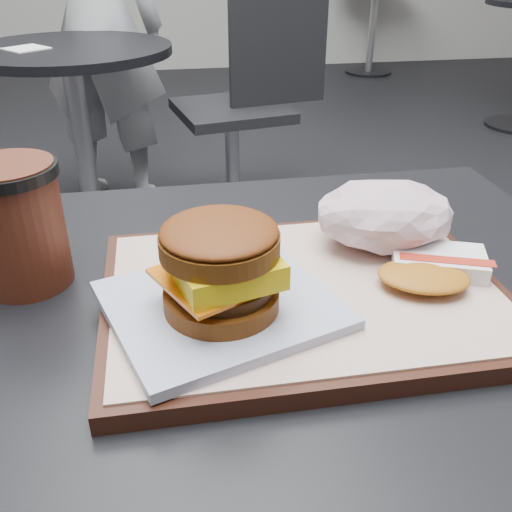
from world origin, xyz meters
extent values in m
cube|color=black|center=(0.00, 0.00, 0.75)|extent=(0.80, 0.60, 0.04)
cube|color=black|center=(0.06, -0.02, 0.78)|extent=(0.38, 0.28, 0.02)
cube|color=beige|center=(0.06, -0.02, 0.79)|extent=(0.36, 0.26, 0.00)
cube|color=silver|center=(-0.02, -0.04, 0.80)|extent=(0.23, 0.22, 0.01)
cylinder|color=#63320E|center=(-0.02, -0.05, 0.81)|extent=(0.13, 0.13, 0.02)
cylinder|color=#321907|center=(-0.02, -0.05, 0.82)|extent=(0.11, 0.11, 0.01)
cube|color=#DC6207|center=(-0.03, -0.05, 0.83)|extent=(0.12, 0.12, 0.00)
cube|color=yellow|center=(-0.02, -0.06, 0.84)|extent=(0.10, 0.10, 0.02)
cylinder|color=brown|center=(-0.02, -0.05, 0.86)|extent=(0.13, 0.13, 0.02)
ellipsoid|color=#662E0E|center=(-0.02, -0.05, 0.87)|extent=(0.12, 0.12, 0.02)
cube|color=white|center=(0.20, -0.01, 0.80)|extent=(0.10, 0.08, 0.02)
cube|color=#B22717|center=(0.20, -0.02, 0.81)|extent=(0.09, 0.04, 0.00)
ellipsoid|color=#C4781F|center=(0.17, -0.04, 0.80)|extent=(0.10, 0.08, 0.01)
cylinder|color=#431A10|center=(-0.21, 0.07, 0.83)|extent=(0.09, 0.09, 0.13)
cylinder|color=black|center=(-0.21, 0.07, 0.89)|extent=(0.10, 0.10, 0.01)
cylinder|color=black|center=(-0.35, 1.65, 0.01)|extent=(0.44, 0.44, 0.02)
cylinder|color=#A5A5AA|center=(-0.35, 1.65, 0.37)|extent=(0.07, 0.07, 0.70)
cylinder|color=black|center=(-0.35, 1.65, 0.73)|extent=(0.70, 0.70, 0.03)
cube|color=white|center=(-0.48, 1.61, 0.75)|extent=(0.17, 0.17, 0.00)
cylinder|color=#ABABB0|center=(0.22, 1.81, 0.22)|extent=(0.06, 0.06, 0.44)
cube|color=black|center=(0.22, 1.81, 0.46)|extent=(0.49, 0.49, 0.04)
cube|color=black|center=(0.41, 1.81, 0.68)|extent=(0.40, 0.11, 0.40)
imported|color=silver|center=(-0.29, 2.10, 0.76)|extent=(0.65, 0.54, 1.53)
cylinder|color=black|center=(1.80, 4.50, 0.01)|extent=(0.40, 0.40, 0.02)
cylinder|color=#A5A5AA|center=(1.80, 4.50, 0.37)|extent=(0.06, 0.06, 0.70)
camera|label=1|loc=(-0.07, -0.46, 1.08)|focal=40.00mm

